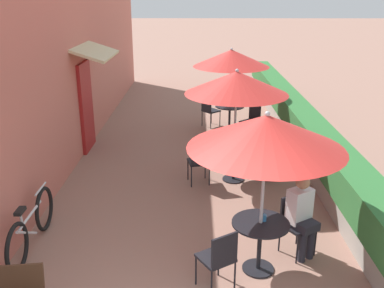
# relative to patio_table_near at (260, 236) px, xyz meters

# --- Properties ---
(cafe_facade_wall) EXTENTS (0.98, 14.99, 4.20)m
(cafe_facade_wall) POSITION_rel_patio_table_near_xyz_m (-3.63, 5.43, 1.56)
(cafe_facade_wall) COLOR #C66B5B
(cafe_facade_wall) RESTS_ON ground_plane
(planter_hedge) EXTENTS (0.60, 13.99, 1.01)m
(planter_hedge) POSITION_rel_patio_table_near_xyz_m (1.66, 5.47, 0.00)
(planter_hedge) COLOR gray
(planter_hedge) RESTS_ON ground_plane
(patio_table_near) EXTENTS (0.78, 0.78, 0.74)m
(patio_table_near) POSITION_rel_patio_table_near_xyz_m (0.00, 0.00, 0.00)
(patio_table_near) COLOR black
(patio_table_near) RESTS_ON ground_plane
(patio_umbrella_near) EXTENTS (1.99, 1.99, 2.27)m
(patio_umbrella_near) POSITION_rel_patio_table_near_xyz_m (0.00, 0.00, 1.47)
(patio_umbrella_near) COLOR #B7B7BC
(patio_umbrella_near) RESTS_ON ground_plane
(cafe_chair_near_left) EXTENTS (0.55, 0.55, 0.87)m
(cafe_chair_near_left) POSITION_rel_patio_table_near_xyz_m (0.57, 0.46, -0.02)
(cafe_chair_near_left) COLOR black
(cafe_chair_near_left) RESTS_ON ground_plane
(seated_patron_near_left) EXTENTS (0.48, 0.51, 1.25)m
(seated_patron_near_left) POSITION_rel_patio_table_near_xyz_m (0.63, 0.36, 0.15)
(seated_patron_near_left) COLOR #23232D
(seated_patron_near_left) RESTS_ON ground_plane
(cafe_chair_near_right) EXTENTS (0.55, 0.55, 0.87)m
(cafe_chair_near_right) POSITION_rel_patio_table_near_xyz_m (-0.57, -0.46, -0.02)
(cafe_chair_near_right) COLOR black
(cafe_chair_near_right) RESTS_ON ground_plane
(coffee_cup_near) EXTENTS (0.07, 0.07, 0.09)m
(coffee_cup_near) POSITION_rel_patio_table_near_xyz_m (0.04, 0.05, 0.25)
(coffee_cup_near) COLOR teal
(coffee_cup_near) RESTS_ON patio_table_near
(patio_table_mid) EXTENTS (0.78, 0.78, 0.74)m
(patio_table_mid) POSITION_rel_patio_table_near_xyz_m (-0.11, 2.99, 0.00)
(patio_table_mid) COLOR black
(patio_table_mid) RESTS_ON ground_plane
(patio_umbrella_mid) EXTENTS (1.99, 1.99, 2.27)m
(patio_umbrella_mid) POSITION_rel_patio_table_near_xyz_m (-0.11, 2.99, 1.47)
(patio_umbrella_mid) COLOR #B7B7BC
(patio_umbrella_mid) RESTS_ON ground_plane
(cafe_chair_mid_left) EXTENTS (0.47, 0.47, 0.87)m
(cafe_chair_mid_left) POSITION_rel_patio_table_near_xyz_m (0.59, 3.22, -0.02)
(cafe_chair_mid_left) COLOR black
(cafe_chair_mid_left) RESTS_ON ground_plane
(seated_patron_mid_left) EXTENTS (0.40, 0.46, 1.25)m
(seated_patron_mid_left) POSITION_rel_patio_table_near_xyz_m (0.61, 3.11, 0.15)
(seated_patron_mid_left) COLOR #23232D
(seated_patron_mid_left) RESTS_ON ground_plane
(cafe_chair_mid_right) EXTENTS (0.47, 0.47, 0.87)m
(cafe_chair_mid_right) POSITION_rel_patio_table_near_xyz_m (-0.80, 2.76, -0.02)
(cafe_chair_mid_right) COLOR black
(cafe_chair_mid_right) RESTS_ON ground_plane
(coffee_cup_mid) EXTENTS (0.07, 0.07, 0.09)m
(coffee_cup_mid) POSITION_rel_patio_table_near_xyz_m (0.03, 3.11, 0.25)
(coffee_cup_mid) COLOR teal
(coffee_cup_mid) RESTS_ON patio_table_mid
(patio_table_far) EXTENTS (0.78, 0.78, 0.74)m
(patio_table_far) POSITION_rel_patio_table_near_xyz_m (0.03, 6.13, 0.00)
(patio_table_far) COLOR black
(patio_table_far) RESTS_ON ground_plane
(patio_umbrella_far) EXTENTS (1.99, 1.99, 2.27)m
(patio_umbrella_far) POSITION_rel_patio_table_near_xyz_m (0.03, 6.13, 1.47)
(patio_umbrella_far) COLOR #B7B7BC
(patio_umbrella_far) RESTS_ON ground_plane
(cafe_chair_far_left) EXTENTS (0.56, 0.56, 0.87)m
(cafe_chair_far_left) POSITION_rel_patio_table_near_xyz_m (0.57, 5.64, -0.02)
(cafe_chair_far_left) COLOR black
(cafe_chair_far_left) RESTS_ON ground_plane
(cafe_chair_far_right) EXTENTS (0.56, 0.56, 0.87)m
(cafe_chair_far_right) POSITION_rel_patio_table_near_xyz_m (-0.50, 6.63, -0.02)
(cafe_chair_far_right) COLOR black
(cafe_chair_far_right) RESTS_ON ground_plane
(coffee_cup_far) EXTENTS (0.07, 0.07, 0.09)m
(coffee_cup_far) POSITION_rel_patio_table_near_xyz_m (0.16, 6.19, 0.25)
(coffee_cup_far) COLOR teal
(coffee_cup_far) RESTS_ON patio_table_far
(bicycle_leaning) EXTENTS (0.10, 1.83, 0.81)m
(bicycle_leaning) POSITION_rel_patio_table_near_xyz_m (-3.29, 0.49, -0.16)
(bicycle_leaning) COLOR black
(bicycle_leaning) RESTS_ON ground_plane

